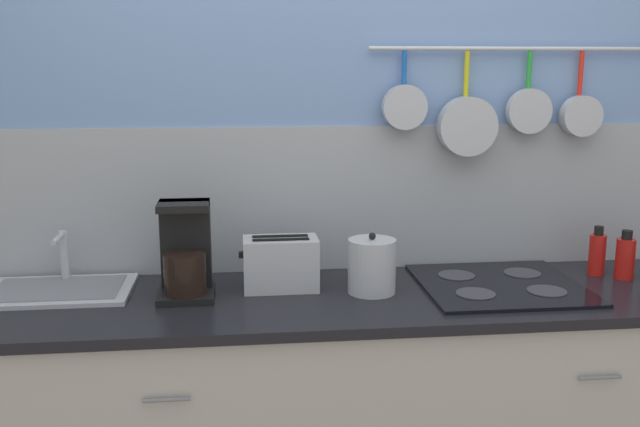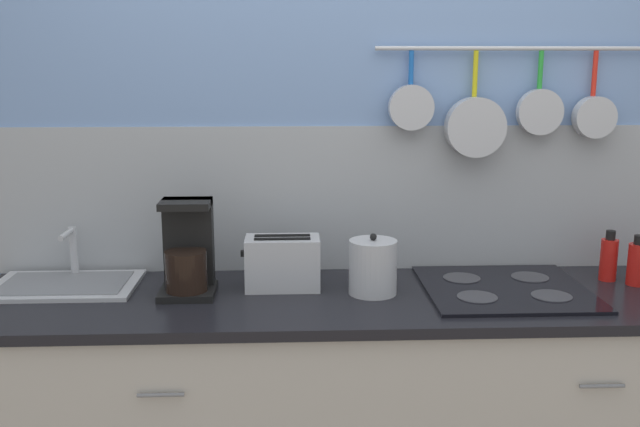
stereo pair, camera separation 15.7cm
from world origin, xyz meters
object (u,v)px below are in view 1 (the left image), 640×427
bottle_olive_oil (597,253)px  coffee_maker (186,258)px  toaster (281,264)px  kettle (373,266)px  bottle_sesame_oil (625,257)px

bottle_olive_oil → coffee_maker: bearing=-176.8°
coffee_maker → toaster: bearing=7.0°
toaster → kettle: (0.31, -0.07, 0.00)m
kettle → toaster: bearing=166.9°
coffee_maker → toaster: (0.32, 0.04, -0.04)m
kettle → bottle_sesame_oil: bearing=3.4°
bottle_sesame_oil → coffee_maker: bearing=-179.1°
coffee_maker → toaster: coffee_maker is taller
kettle → coffee_maker: bearing=177.0°
kettle → bottle_olive_oil: size_ratio=1.14×
coffee_maker → kettle: size_ratio=1.54×
bottle_olive_oil → bottle_sesame_oil: bottle_olive_oil is taller
toaster → bottle_sesame_oil: toaster is taller
toaster → bottle_sesame_oil: 1.25m
kettle → bottle_sesame_oil: kettle is taller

